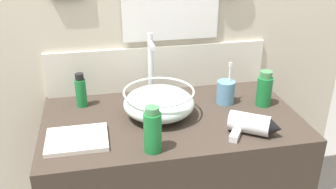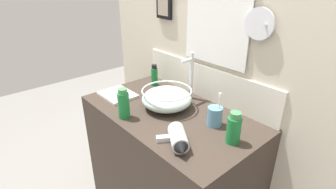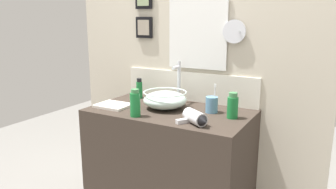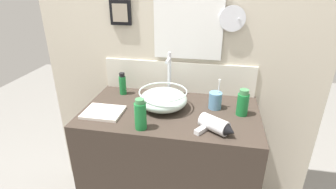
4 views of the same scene
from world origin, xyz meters
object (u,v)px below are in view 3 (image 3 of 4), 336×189
(faucet, at_px, (178,79))
(hand_towel, at_px, (113,105))
(spray_bottle, at_px, (139,89))
(soap_dispenser, at_px, (135,104))
(glass_bowl_sink, at_px, (165,100))
(toothbrush_cup, at_px, (212,105))
(lotion_bottle, at_px, (233,106))
(hair_drier, at_px, (196,118))

(faucet, xyz_separation_m, hand_towel, (-0.32, -0.32, -0.15))
(spray_bottle, xyz_separation_m, soap_dispenser, (0.24, -0.39, 0.01))
(glass_bowl_sink, distance_m, toothbrush_cup, 0.31)
(glass_bowl_sink, xyz_separation_m, spray_bottle, (-0.30, 0.15, 0.01))
(lotion_bottle, height_order, soap_dispenser, soap_dispenser)
(glass_bowl_sink, xyz_separation_m, hair_drier, (0.31, -0.20, -0.02))
(faucet, bearing_deg, spray_bottle, -173.59)
(glass_bowl_sink, bearing_deg, spray_bottle, 153.48)
(soap_dispenser, relative_size, hand_towel, 0.77)
(glass_bowl_sink, relative_size, lotion_bottle, 1.84)
(hand_towel, bearing_deg, hair_drier, -6.64)
(glass_bowl_sink, xyz_separation_m, lotion_bottle, (0.45, 0.01, 0.01))
(toothbrush_cup, bearing_deg, faucet, 157.12)
(glass_bowl_sink, height_order, hand_towel, glass_bowl_sink)
(faucet, bearing_deg, lotion_bottle, -21.62)
(toothbrush_cup, bearing_deg, hand_towel, -163.02)
(toothbrush_cup, distance_m, hand_towel, 0.65)
(toothbrush_cup, distance_m, soap_dispenser, 0.47)
(glass_bowl_sink, relative_size, soap_dispenser, 1.70)
(lotion_bottle, relative_size, soap_dispenser, 0.92)
(hair_drier, xyz_separation_m, soap_dispenser, (-0.38, -0.04, 0.04))
(hair_drier, distance_m, spray_bottle, 0.71)
(lotion_bottle, bearing_deg, glass_bowl_sink, -179.12)
(hand_towel, bearing_deg, soap_dispenser, -23.63)
(lotion_bottle, bearing_deg, hand_towel, -169.89)
(faucet, distance_m, lotion_bottle, 0.49)
(faucet, distance_m, hair_drier, 0.51)
(glass_bowl_sink, distance_m, soap_dispenser, 0.25)
(spray_bottle, bearing_deg, lotion_bottle, -10.85)
(hair_drier, bearing_deg, lotion_bottle, 56.77)
(glass_bowl_sink, height_order, hair_drier, glass_bowl_sink)
(glass_bowl_sink, bearing_deg, soap_dispenser, -105.07)
(toothbrush_cup, relative_size, spray_bottle, 1.23)
(toothbrush_cup, bearing_deg, lotion_bottle, -19.04)
(glass_bowl_sink, bearing_deg, hand_towel, -157.84)
(glass_bowl_sink, relative_size, faucet, 0.98)
(spray_bottle, bearing_deg, glass_bowl_sink, -26.52)
(soap_dispenser, bearing_deg, spray_bottle, 121.16)
(hair_drier, height_order, hand_towel, hair_drier)
(toothbrush_cup, relative_size, soap_dispenser, 1.09)
(toothbrush_cup, bearing_deg, glass_bowl_sink, -168.89)
(spray_bottle, height_order, hand_towel, spray_bottle)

